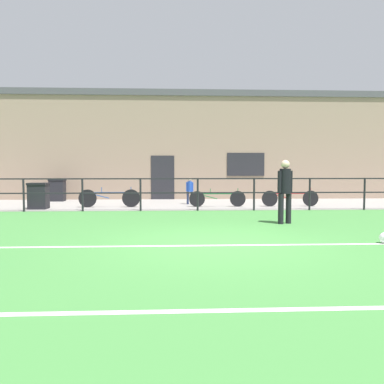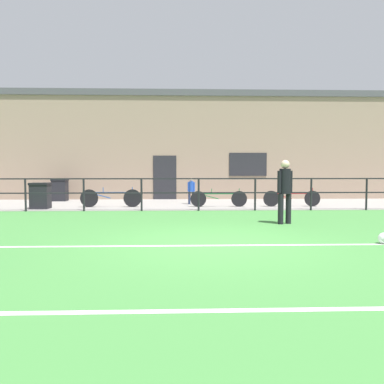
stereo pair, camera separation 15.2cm
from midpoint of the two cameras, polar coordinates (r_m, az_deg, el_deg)
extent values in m
cube|color=#42843D|center=(7.85, 3.09, -7.59)|extent=(60.00, 44.00, 0.04)
cube|color=white|center=(7.60, 3.28, -7.77)|extent=(36.00, 0.11, 0.00)
cube|color=white|center=(4.31, 8.38, -16.66)|extent=(36.00, 0.11, 0.00)
cube|color=gray|center=(16.25, 0.01, -1.77)|extent=(48.00, 5.00, 0.02)
cylinder|color=black|center=(14.65, -23.62, -0.40)|extent=(0.07, 0.07, 1.15)
cylinder|color=black|center=(14.06, -15.98, -0.40)|extent=(0.07, 0.07, 1.15)
cylinder|color=black|center=(13.74, -7.83, -0.38)|extent=(0.07, 0.07, 1.15)
cylinder|color=black|center=(13.71, 0.52, -0.36)|extent=(0.07, 0.07, 1.15)
cylinder|color=black|center=(13.97, 8.74, -0.33)|extent=(0.07, 0.07, 1.15)
cylinder|color=black|center=(14.51, 16.50, -0.29)|extent=(0.07, 0.07, 1.15)
cylinder|color=black|center=(15.29, 23.59, -0.25)|extent=(0.07, 0.07, 1.15)
cube|color=black|center=(13.69, 0.52, 1.95)|extent=(36.00, 0.04, 0.04)
cube|color=black|center=(13.71, 0.52, -0.12)|extent=(36.00, 0.04, 0.04)
cube|color=gray|center=(19.90, -0.52, 6.25)|extent=(28.00, 2.40, 4.92)
cube|color=#232328|center=(18.66, -4.53, 2.09)|extent=(1.10, 0.04, 2.10)
cube|color=#232328|center=(18.96, 7.62, 4.02)|extent=(1.80, 0.04, 1.10)
cube|color=#4C4C51|center=(20.20, -0.52, 13.66)|extent=(28.00, 2.56, 0.30)
cylinder|color=black|center=(10.70, 12.43, -2.42)|extent=(0.15, 0.15, 0.81)
cylinder|color=black|center=(10.85, 13.51, -2.35)|extent=(0.15, 0.15, 0.81)
cylinder|color=black|center=(10.72, 13.03, 1.55)|extent=(0.30, 0.30, 0.67)
sphere|color=beige|center=(10.72, 13.06, 3.95)|extent=(0.23, 0.23, 0.23)
cylinder|color=black|center=(10.61, 12.25, 1.45)|extent=(0.11, 0.11, 0.60)
cylinder|color=black|center=(10.84, 13.79, 1.46)|extent=(0.11, 0.11, 0.60)
cylinder|color=#232D4C|center=(16.03, -0.32, -0.88)|extent=(0.09, 0.09, 0.52)
cylinder|color=#232D4C|center=(16.03, -0.89, -0.88)|extent=(0.09, 0.09, 0.52)
cylinder|color=blue|center=(16.00, -0.61, 0.81)|extent=(0.19, 0.19, 0.43)
sphere|color=beige|center=(15.99, -0.61, 1.83)|extent=(0.15, 0.15, 0.15)
cylinder|color=blue|center=(16.00, -0.19, 0.76)|extent=(0.07, 0.07, 0.38)
cylinder|color=blue|center=(16.01, -1.02, 0.76)|extent=(0.07, 0.07, 0.38)
cylinder|color=black|center=(15.26, -15.27, -0.91)|extent=(0.68, 0.04, 0.68)
cylinder|color=black|center=(15.00, -9.17, -0.91)|extent=(0.68, 0.04, 0.68)
cube|color=#234C99|center=(15.09, -12.25, -0.08)|extent=(1.27, 0.04, 0.04)
cube|color=#234C99|center=(15.17, -13.77, -0.50)|extent=(0.80, 0.03, 0.24)
cylinder|color=#234C99|center=(15.14, -13.33, 0.30)|extent=(0.03, 0.03, 0.20)
cylinder|color=#234C99|center=(14.98, -9.18, 0.20)|extent=(0.03, 0.03, 0.28)
cylinder|color=black|center=(14.93, 0.45, -1.02)|extent=(0.60, 0.04, 0.60)
cylinder|color=black|center=(15.10, 6.41, -0.99)|extent=(0.60, 0.04, 0.60)
cube|color=#1E6633|center=(14.98, 3.45, -0.26)|extent=(1.22, 0.04, 0.04)
cube|color=#1E6633|center=(14.95, 1.95, -0.64)|extent=(0.77, 0.03, 0.22)
cylinder|color=#1E6633|center=(14.95, 2.40, 0.12)|extent=(0.03, 0.03, 0.20)
cylinder|color=#1E6633|center=(15.08, 6.41, 0.02)|extent=(0.03, 0.03, 0.28)
cylinder|color=black|center=(15.35, 10.99, -0.95)|extent=(0.61, 0.04, 0.61)
cylinder|color=black|center=(15.81, 16.64, -0.90)|extent=(0.61, 0.04, 0.61)
cube|color=maroon|center=(15.55, 13.87, -0.20)|extent=(1.25, 0.04, 0.04)
cube|color=maroon|center=(15.44, 12.44, -0.57)|extent=(0.78, 0.03, 0.22)
cylinder|color=maroon|center=(15.46, 12.88, 0.17)|extent=(0.03, 0.03, 0.20)
cylinder|color=maroon|center=(15.79, 16.66, 0.07)|extent=(0.03, 0.03, 0.28)
cube|color=black|center=(18.61, -19.25, 0.15)|extent=(0.63, 0.53, 0.92)
cube|color=black|center=(18.59, -19.28, 1.69)|extent=(0.67, 0.57, 0.08)
cube|color=black|center=(15.27, -21.74, -0.67)|extent=(0.64, 0.54, 0.87)
cube|color=black|center=(15.25, -21.78, 1.11)|extent=(0.68, 0.58, 0.08)
camera|label=1|loc=(0.08, -90.39, -0.02)|focal=36.57mm
camera|label=2|loc=(0.08, 89.61, 0.02)|focal=36.57mm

